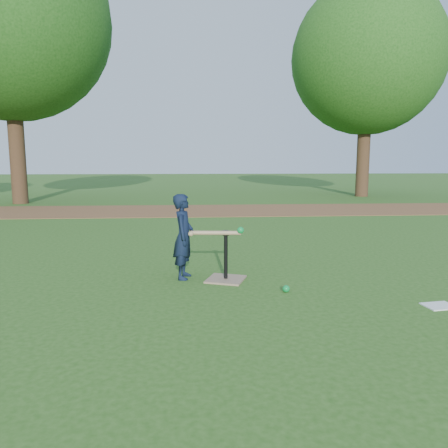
{
  "coord_description": "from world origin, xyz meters",
  "views": [
    {
      "loc": [
        -0.27,
        -5.01,
        1.46
      ],
      "look_at": [
        0.13,
        0.45,
        0.65
      ],
      "focal_mm": 35.0,
      "sensor_mm": 36.0,
      "label": 1
    }
  ],
  "objects": [
    {
      "name": "dirt_strip",
      "position": [
        0.0,
        7.5,
        0.01
      ],
      "size": [
        24.0,
        3.0,
        0.01
      ],
      "primitive_type": "cube",
      "color": "brown",
      "rests_on": "ground"
    },
    {
      "name": "tree_left",
      "position": [
        -6.0,
        10.0,
        5.87
      ],
      "size": [
        6.4,
        6.4,
        9.08
      ],
      "color": "#382316",
      "rests_on": "ground"
    },
    {
      "name": "batting_tee",
      "position": [
        0.13,
        0.15,
        0.11
      ],
      "size": [
        0.55,
        0.55,
        0.61
      ],
      "color": "#92755C",
      "rests_on": "ground"
    },
    {
      "name": "wiffle_ball_ground",
      "position": [
        0.76,
        -0.38,
        0.04
      ],
      "size": [
        0.08,
        0.08,
        0.08
      ],
      "primitive_type": "sphere",
      "color": "#0C8A39",
      "rests_on": "ground"
    },
    {
      "name": "swing_action",
      "position": [
        0.04,
        0.12,
        0.6
      ],
      "size": [
        0.66,
        0.15,
        0.11
      ],
      "color": "tan",
      "rests_on": "ground"
    },
    {
      "name": "clipboard",
      "position": [
        2.2,
        -0.97,
        0.01
      ],
      "size": [
        0.33,
        0.27,
        0.01
      ],
      "primitive_type": "cube",
      "rotation": [
        0.0,
        0.0,
        0.14
      ],
      "color": "white",
      "rests_on": "ground"
    },
    {
      "name": "ground",
      "position": [
        0.0,
        0.0,
        0.0
      ],
      "size": [
        80.0,
        80.0,
        0.0
      ],
      "primitive_type": "plane",
      "color": "#285116",
      "rests_on": "ground"
    },
    {
      "name": "child",
      "position": [
        -0.38,
        0.29,
        0.52
      ],
      "size": [
        0.31,
        0.42,
        1.05
      ],
      "primitive_type": "imported",
      "rotation": [
        0.0,
        0.0,
        1.41
      ],
      "color": "black",
      "rests_on": "ground"
    },
    {
      "name": "tree_right",
      "position": [
        6.5,
        12.0,
        5.29
      ],
      "size": [
        5.8,
        5.8,
        8.21
      ],
      "color": "#382316",
      "rests_on": "ground"
    }
  ]
}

